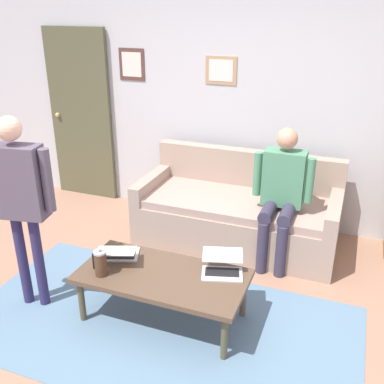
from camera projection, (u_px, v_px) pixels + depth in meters
ground_plane at (148, 332)px, 3.35m from camera, size 7.68×7.68×0.00m
area_rug at (158, 325)px, 3.42m from camera, size 3.00×1.58×0.01m
back_wall at (235, 99)px, 4.71m from camera, size 7.04×0.11×2.70m
interior_door at (81, 116)px, 5.39m from camera, size 0.82×0.09×2.05m
couch at (238, 213)px, 4.54m from camera, size 1.98×0.90×0.88m
coffee_table at (162, 278)px, 3.37m from camera, size 1.28×0.63×0.40m
laptop_left at (118, 253)px, 3.54m from camera, size 0.41×0.43×0.14m
laptop_center at (222, 267)px, 3.36m from camera, size 0.38×0.38×0.12m
french_press at (101, 263)px, 3.30m from camera, size 0.12×0.10×0.23m
person_standing at (19, 191)px, 3.30m from camera, size 0.56×0.24×1.57m
person_seated at (282, 189)px, 4.03m from camera, size 0.55×0.51×1.28m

